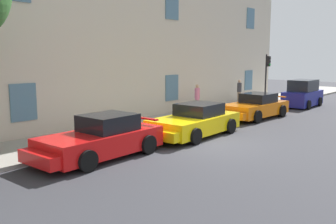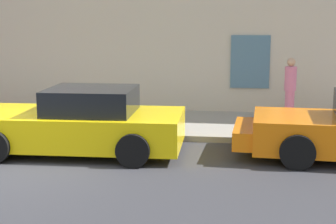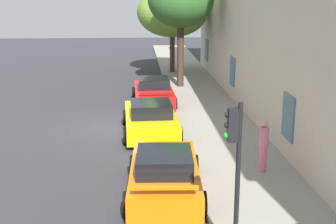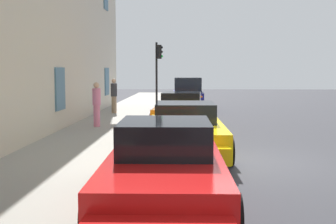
{
  "view_description": "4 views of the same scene",
  "coord_description": "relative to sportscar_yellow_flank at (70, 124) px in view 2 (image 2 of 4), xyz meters",
  "views": [
    {
      "loc": [
        -11.68,
        -7.99,
        3.41
      ],
      "look_at": [
        0.93,
        2.97,
        0.87
      ],
      "focal_mm": 39.07,
      "sensor_mm": 36.0,
      "label": 1
    },
    {
      "loc": [
        4.24,
        -8.58,
        2.77
      ],
      "look_at": [
        2.79,
        1.67,
        0.86
      ],
      "focal_mm": 53.42,
      "sensor_mm": 36.0,
      "label": 2
    },
    {
      "loc": [
        19.01,
        0.9,
        5.59
      ],
      "look_at": [
        0.44,
        2.14,
        0.77
      ],
      "focal_mm": 49.65,
      "sensor_mm": 36.0,
      "label": 3
    },
    {
      "loc": [
        -11.24,
        1.29,
        2.31
      ],
      "look_at": [
        -0.42,
        1.8,
        1.28
      ],
      "focal_mm": 48.7,
      "sensor_mm": 36.0,
      "label": 4
    }
  ],
  "objects": [
    {
      "name": "sidewalk",
      "position": [
        -0.73,
        2.84,
        -0.53
      ],
      "size": [
        60.0,
        3.28,
        0.14
      ],
      "primitive_type": "cube",
      "color": "gray",
      "rests_on": "ground"
    },
    {
      "name": "pedestrian_admiring",
      "position": [
        4.87,
        3.37,
        0.41
      ],
      "size": [
        0.43,
        0.43,
        1.66
      ],
      "color": "pink",
      "rests_on": "sidewalk"
    },
    {
      "name": "sportscar_yellow_flank",
      "position": [
        0.0,
        0.0,
        0.0
      ],
      "size": [
        4.92,
        2.35,
        1.38
      ],
      "color": "yellow",
      "rests_on": "ground"
    },
    {
      "name": "ground_plane",
      "position": [
        -0.73,
        -1.39,
        -0.6
      ],
      "size": [
        80.0,
        80.0,
        0.0
      ],
      "primitive_type": "plane",
      "color": "#333338"
    }
  ]
}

